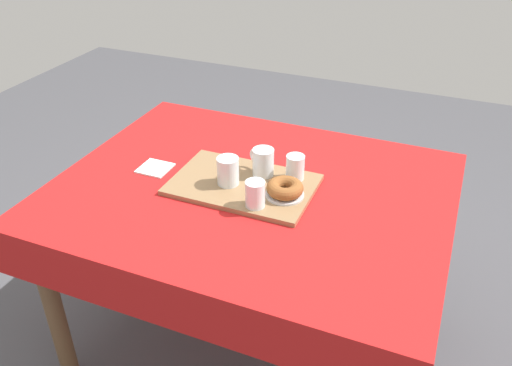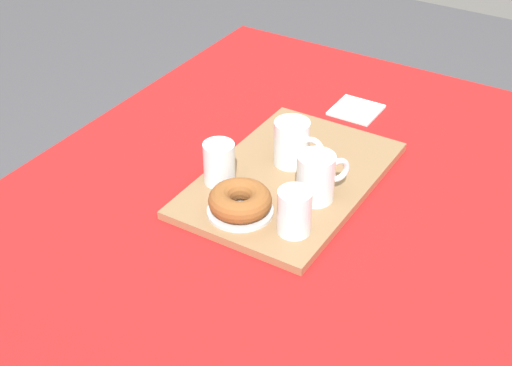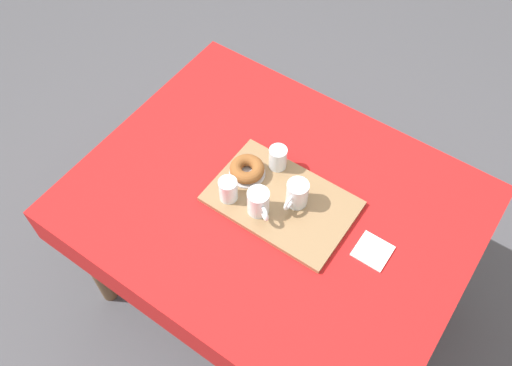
% 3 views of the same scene
% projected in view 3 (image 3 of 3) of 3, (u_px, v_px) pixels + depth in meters
% --- Properties ---
extents(ground_plane, '(6.00, 6.00, 0.00)m').
position_uv_depth(ground_plane, '(269.00, 289.00, 2.44)').
color(ground_plane, '#47474C').
extents(dining_table, '(1.33, 1.05, 0.74)m').
position_uv_depth(dining_table, '(273.00, 214.00, 1.91)').
color(dining_table, red).
rests_on(dining_table, ground).
extents(serving_tray, '(0.48, 0.31, 0.02)m').
position_uv_depth(serving_tray, '(282.00, 201.00, 1.82)').
color(serving_tray, olive).
rests_on(serving_tray, dining_table).
extents(tea_mug_left, '(0.10, 0.08, 0.10)m').
position_uv_depth(tea_mug_left, '(258.00, 203.00, 1.75)').
color(tea_mug_left, white).
rests_on(tea_mug_left, serving_tray).
extents(tea_mug_right, '(0.07, 0.11, 0.10)m').
position_uv_depth(tea_mug_right, '(297.00, 194.00, 1.77)').
color(tea_mug_right, white).
rests_on(tea_mug_right, serving_tray).
extents(water_glass_near, '(0.06, 0.06, 0.09)m').
position_uv_depth(water_glass_near, '(228.00, 190.00, 1.79)').
color(water_glass_near, white).
rests_on(water_glass_near, serving_tray).
extents(water_glass_far, '(0.06, 0.06, 0.09)m').
position_uv_depth(water_glass_far, '(278.00, 159.00, 1.86)').
color(water_glass_far, white).
rests_on(water_glass_far, serving_tray).
extents(donut_plate_left, '(0.13, 0.13, 0.01)m').
position_uv_depth(donut_plate_left, '(247.00, 173.00, 1.87)').
color(donut_plate_left, silver).
rests_on(donut_plate_left, serving_tray).
extents(sugar_donut_left, '(0.12, 0.12, 0.04)m').
position_uv_depth(sugar_donut_left, '(247.00, 169.00, 1.85)').
color(sugar_donut_left, brown).
rests_on(sugar_donut_left, donut_plate_left).
extents(paper_napkin, '(0.11, 0.11, 0.01)m').
position_uv_depth(paper_napkin, '(373.00, 251.00, 1.72)').
color(paper_napkin, white).
rests_on(paper_napkin, dining_table).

